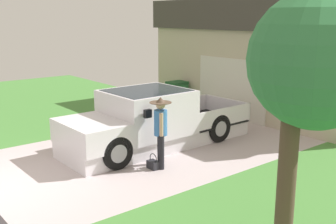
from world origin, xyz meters
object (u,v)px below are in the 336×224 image
object	(u,v)px
house_with_garage	(290,54)
pickup_truck	(148,122)
handbag	(153,164)
wheeled_trash_bin	(177,94)
person_with_hat	(161,126)
front_yard_tree	(316,60)

from	to	relation	value
house_with_garage	pickup_truck	bearing A→B (deg)	-83.63
handbag	wheeled_trash_bin	size ratio (longest dim) A/B	0.36
wheeled_trash_bin	person_with_hat	bearing A→B (deg)	-43.47
pickup_truck	wheeled_trash_bin	size ratio (longest dim) A/B	5.28
front_yard_tree	person_with_hat	bearing A→B (deg)	170.05
handbag	front_yard_tree	distance (m)	5.23
handbag	wheeled_trash_bin	distance (m)	6.60
wheeled_trash_bin	house_with_garage	bearing A→B (deg)	56.30
person_with_hat	front_yard_tree	xyz separation A→B (m)	(4.36, -0.76, 1.97)
person_with_hat	front_yard_tree	distance (m)	4.84
pickup_truck	front_yard_tree	world-z (taller)	front_yard_tree
pickup_truck	wheeled_trash_bin	distance (m)	5.02
house_with_garage	front_yard_tree	size ratio (longest dim) A/B	2.28
person_with_hat	house_with_garage	distance (m)	8.46
pickup_truck	wheeled_trash_bin	bearing A→B (deg)	-49.61
front_yard_tree	handbag	bearing A→B (deg)	172.96
person_with_hat	wheeled_trash_bin	world-z (taller)	person_with_hat
handbag	house_with_garage	bearing A→B (deg)	104.91
handbag	wheeled_trash_bin	xyz separation A→B (m)	(-4.67, 4.65, 0.46)
handbag	pickup_truck	bearing A→B (deg)	148.44
person_with_hat	handbag	world-z (taller)	person_with_hat
house_with_garage	wheeled_trash_bin	size ratio (longest dim) A/B	8.53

